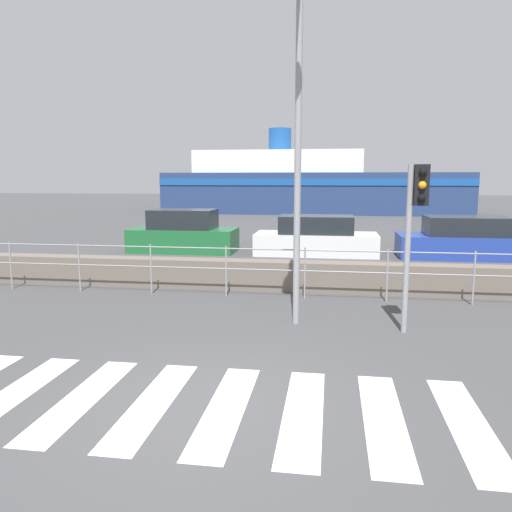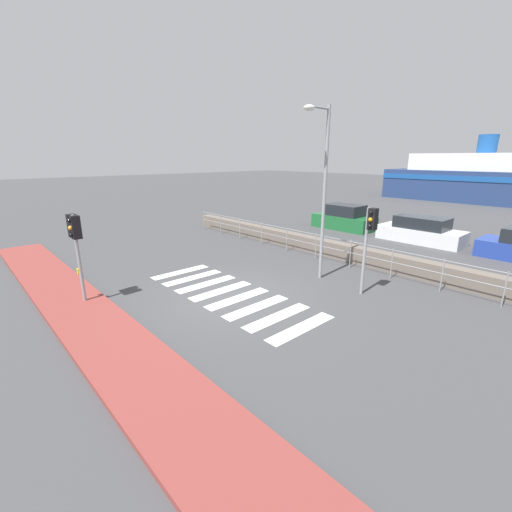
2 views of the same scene
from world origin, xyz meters
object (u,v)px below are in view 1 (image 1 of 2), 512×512
Objects in this scene: streetlamp at (297,111)px; ferry_boat at (307,186)px; parked_car_white at (316,238)px; parked_car_blue at (466,240)px; traffic_light_far at (416,211)px; parked_car_green at (184,234)px.

ferry_boat is (-1.40, 31.87, -1.74)m from streetlamp.
parked_car_white is 0.96× the size of parked_car_blue.
ferry_boat reaches higher than traffic_light_far.
traffic_light_far reaches higher than parked_car_white.
ferry_boat is at bearing 81.71° from parked_car_green.
ferry_boat is 5.39× the size of parked_car_white.
traffic_light_far reaches higher than parked_car_green.
streetlamp is at bearing 179.57° from traffic_light_far.
parked_car_white is (0.09, 8.88, -3.21)m from streetlamp.
parked_car_green reaches higher than parked_car_blue.
parked_car_green is at bearing 127.25° from traffic_light_far.
streetlamp is (-2.01, 0.02, 1.67)m from traffic_light_far.
streetlamp reaches higher than parked_car_green.
streetlamp is at bearing -87.49° from ferry_boat.
parked_car_green is 0.90× the size of parked_car_white.
parked_car_blue reaches higher than parked_car_white.
parked_car_blue is (9.89, 0.00, -0.06)m from parked_car_green.
parked_car_blue is at bearing 0.00° from parked_car_white.
ferry_boat is 23.09m from parked_car_white.
parked_car_blue is (5.14, 8.88, -3.20)m from streetlamp.
ferry_boat reaches higher than parked_car_white.
streetlamp is 10.55m from parked_car_green.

